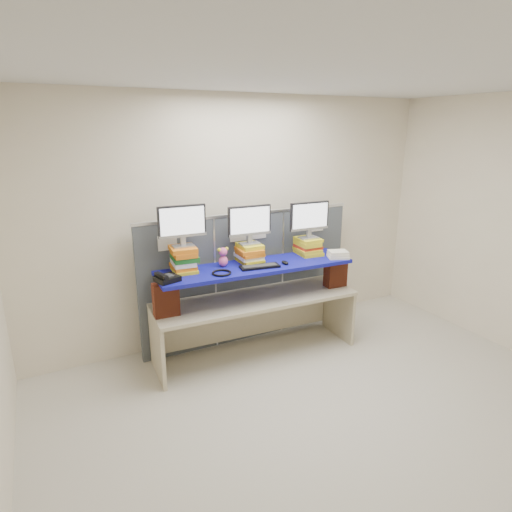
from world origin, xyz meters
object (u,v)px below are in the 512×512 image
desk (256,309)px  monitor_right (309,218)px  desk_phone (166,278)px  monitor_left (182,223)px  keyboard (260,266)px  blue_board (256,267)px  monitor_center (250,222)px

desk → monitor_right: 1.17m
desk → desk_phone: size_ratio=9.11×
monitor_left → keyboard: bearing=-16.1°
monitor_right → keyboard: bearing=-163.3°
monitor_right → desk_phone: size_ratio=1.94×
desk_phone → monitor_right: bearing=-10.9°
keyboard → desk_phone: desk_phone is taller
monitor_left → monitor_right: monitor_left is taller
desk → keyboard: keyboard is taller
monitor_left → monitor_right: size_ratio=1.00×
desk → blue_board: blue_board is taller
monitor_right → blue_board: bearing=-170.5°
monitor_left → keyboard: size_ratio=1.11×
desk → monitor_right: (0.71, 0.08, 0.93)m
blue_board → desk_phone: desk_phone is taller
blue_board → monitor_center: 0.47m
monitor_left → monitor_right: (1.44, -0.07, -0.07)m
blue_board → monitor_left: size_ratio=4.38×
desk_phone → desk: bearing=-12.2°
blue_board → monitor_left: bearing=170.9°
desk → blue_board: (0.00, 0.00, 0.49)m
blue_board → desk_phone: (-0.98, -0.06, 0.05)m
monitor_center → blue_board: bearing=-80.6°
desk_phone → blue_board: bearing=-12.2°
desk → monitor_center: 0.95m
monitor_left → keyboard: 0.91m
monitor_left → desk_phone: (-0.25, -0.21, -0.46)m
blue_board → monitor_left: 0.91m
monitor_center → monitor_right: 0.73m
desk → keyboard: (-0.01, -0.09, 0.52)m
blue_board → monitor_right: (0.71, 0.08, 0.44)m
monitor_right → desk_phone: (-1.69, -0.14, -0.39)m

